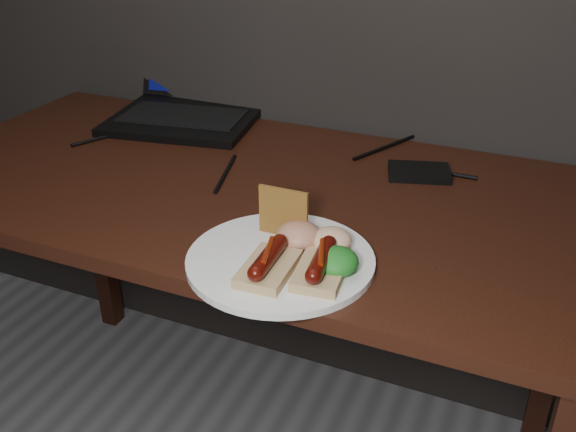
# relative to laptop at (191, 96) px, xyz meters

# --- Properties ---
(desk) EXTENTS (1.40, 0.70, 0.75)m
(desk) POSITION_rel_laptop_xyz_m (0.29, -0.31, -0.14)
(desk) COLOR #38170E
(desk) RESTS_ON ground
(laptop) EXTENTS (0.40, 0.42, 0.25)m
(laptop) POSITION_rel_laptop_xyz_m (0.00, 0.00, 0.00)
(laptop) COLOR black
(laptop) RESTS_ON desk
(hard_drive) EXTENTS (0.14, 0.11, 0.02)m
(hard_drive) POSITION_rel_laptop_xyz_m (0.61, -0.14, -0.04)
(hard_drive) COLOR black
(hard_drive) RESTS_ON desk
(desk_cables) EXTENTS (0.87, 0.46, 0.01)m
(desk_cables) POSITION_rel_laptop_xyz_m (0.31, -0.16, -0.05)
(desk_cables) COLOR black
(desk_cables) RESTS_ON desk
(plate) EXTENTS (0.35, 0.35, 0.01)m
(plate) POSITION_rel_laptop_xyz_m (0.49, -0.56, -0.04)
(plate) COLOR white
(plate) RESTS_ON desk
(bread_sausage_center) EXTENTS (0.08, 0.12, 0.04)m
(bread_sausage_center) POSITION_rel_laptop_xyz_m (0.49, -0.61, -0.02)
(bread_sausage_center) COLOR #DFC683
(bread_sausage_center) RESTS_ON plate
(bread_sausage_right) EXTENTS (0.08, 0.12, 0.04)m
(bread_sausage_right) POSITION_rel_laptop_xyz_m (0.57, -0.58, -0.02)
(bread_sausage_right) COLOR #DFC683
(bread_sausage_right) RESTS_ON plate
(crispbread) EXTENTS (0.09, 0.01, 0.08)m
(crispbread) POSITION_rel_laptop_xyz_m (0.47, -0.49, 0.00)
(crispbread) COLOR #A5712D
(crispbread) RESTS_ON plate
(salad_greens) EXTENTS (0.07, 0.07, 0.04)m
(salad_greens) POSITION_rel_laptop_xyz_m (0.58, -0.56, -0.02)
(salad_greens) COLOR #115619
(salad_greens) RESTS_ON plate
(salsa_mound) EXTENTS (0.07, 0.07, 0.04)m
(salsa_mound) POSITION_rel_laptop_xyz_m (0.50, -0.51, -0.02)
(salsa_mound) COLOR maroon
(salsa_mound) RESTS_ON plate
(coleslaw_mound) EXTENTS (0.06, 0.06, 0.04)m
(coleslaw_mound) POSITION_rel_laptop_xyz_m (0.56, -0.50, -0.02)
(coleslaw_mound) COLOR beige
(coleslaw_mound) RESTS_ON plate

